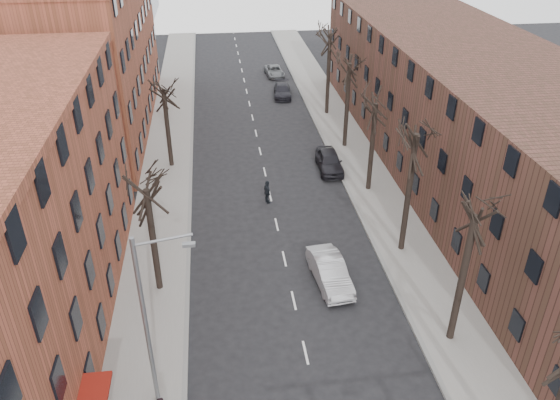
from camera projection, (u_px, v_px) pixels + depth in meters
name	position (u px, v px, depth m)	size (l,w,h in m)	color
sidewalk_left	(168.00, 160.00, 46.33)	(4.00, 90.00, 0.15)	gray
sidewalk_right	(351.00, 150.00, 48.08)	(4.00, 90.00, 0.15)	gray
building_left_far	(76.00, 54.00, 49.65)	(12.00, 28.00, 14.00)	brown
building_right	(472.00, 114.00, 42.19)	(12.00, 50.00, 10.00)	#4E2C24
tree_right_b	(449.00, 339.00, 28.39)	(5.20, 5.20, 10.80)	black
tree_right_c	(401.00, 250.00, 35.24)	(5.20, 5.20, 11.60)	black
tree_right_d	(368.00, 190.00, 42.08)	(5.20, 5.20, 10.00)	black
tree_right_e	(344.00, 147.00, 48.93)	(5.20, 5.20, 10.80)	black
tree_right_f	(327.00, 114.00, 55.77)	(5.20, 5.20, 11.60)	black
tree_left_a	(160.00, 289.00, 31.86)	(5.20, 5.20, 9.50)	black
tree_left_b	(172.00, 166.00, 45.55)	(5.20, 5.20, 9.50)	black
streetlight	(149.00, 317.00, 22.54)	(2.45, 0.22, 9.03)	slate
silver_sedan	(330.00, 271.00, 32.01)	(1.66, 4.76, 1.57)	#AAABB1
parked_car_near	(329.00, 161.00, 44.62)	(1.88, 4.66, 1.59)	black
parked_car_mid	(282.00, 91.00, 59.98)	(1.84, 4.53, 1.31)	black
parked_car_far	(274.00, 71.00, 66.41)	(1.96, 4.25, 1.18)	slate
pedestrian_crossing	(267.00, 192.00, 39.94)	(1.06, 0.44, 1.81)	black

